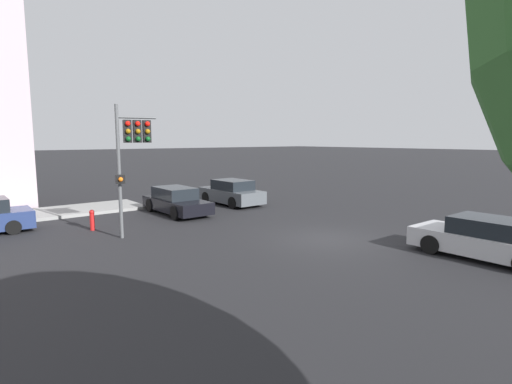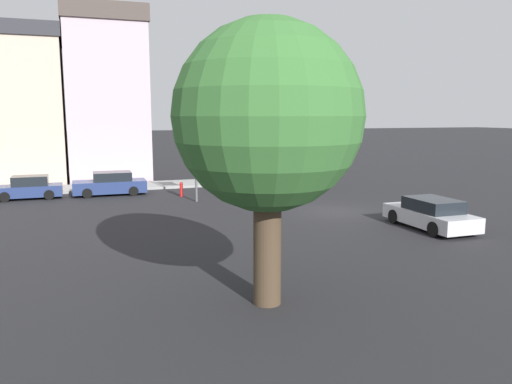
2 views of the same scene
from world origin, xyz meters
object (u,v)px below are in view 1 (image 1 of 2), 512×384
(crossing_car_1, at_px, (176,201))
(traffic_signal, at_px, (132,143))
(crossing_car_2, at_px, (231,193))
(crossing_car_0, at_px, (488,239))
(fire_hydrant, at_px, (92,219))

(crossing_car_1, bearing_deg, traffic_signal, -46.02)
(crossing_car_1, height_order, crossing_car_2, crossing_car_2)
(crossing_car_0, height_order, fire_hydrant, crossing_car_0)
(crossing_car_2, bearing_deg, fire_hydrant, 101.12)
(crossing_car_1, distance_m, crossing_car_2, 4.17)
(crossing_car_0, xyz_separation_m, fire_hydrant, (12.74, 8.97, -0.18))
(traffic_signal, xyz_separation_m, fire_hydrant, (2.36, 1.00, -3.34))
(crossing_car_2, height_order, fire_hydrant, crossing_car_2)
(fire_hydrant, bearing_deg, crossing_car_0, -144.85)
(crossing_car_1, relative_size, fire_hydrant, 5.18)
(crossing_car_0, height_order, crossing_car_2, crossing_car_2)
(traffic_signal, bearing_deg, fire_hydrant, -144.68)
(traffic_signal, height_order, fire_hydrant, traffic_signal)
(crossing_car_0, bearing_deg, traffic_signal, 37.48)
(traffic_signal, height_order, crossing_car_1, traffic_signal)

